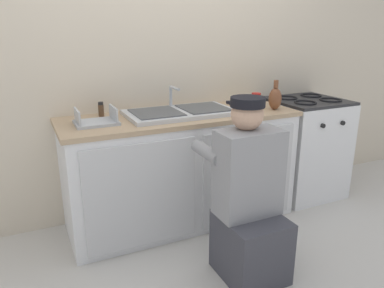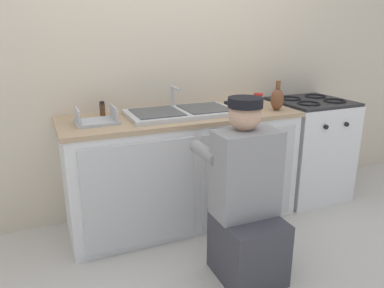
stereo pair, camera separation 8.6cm
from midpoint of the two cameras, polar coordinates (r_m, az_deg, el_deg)
The scene contains 12 objects.
ground_plane at distance 2.85m, azimuth 1.70°, elevation -13.88°, with size 12.00×12.00×0.00m, color beige.
back_wall at distance 3.05m, azimuth -3.35°, elevation 13.05°, with size 6.00×0.10×2.50m, color beige.
counter_cabinet at distance 2.91m, azimuth -0.64°, elevation -4.13°, with size 1.73×0.62×0.83m.
countertop at distance 2.78m, azimuth -0.74°, elevation 4.19°, with size 1.77×0.62×0.03m, color tan.
sink_double_basin at distance 2.78m, azimuth -0.76°, elevation 4.92°, with size 0.80×0.44×0.19m.
stove_range at distance 3.52m, azimuth 17.85°, elevation -0.61°, with size 0.61×0.62×0.89m.
plumber_person at distance 2.29m, azimuth 9.33°, elevation -9.30°, with size 0.42×0.61×1.10m.
spice_bottle_pepper at distance 2.80m, azimuth -12.65°, elevation 5.26°, with size 0.04×0.04×0.10m.
vase_decorative at distance 2.99m, azimuth 13.67°, elevation 6.71°, with size 0.10×0.10×0.23m.
dish_rack_tray at distance 2.59m, azimuth -13.43°, elevation 3.60°, with size 0.28×0.22×0.11m.
condiment_jar at distance 2.99m, azimuth 10.82°, elevation 6.38°, with size 0.07×0.07×0.13m.
cell_phone at distance 3.12m, azimuth 9.16°, elevation 5.84°, with size 0.07×0.14×0.01m.
Camera 2 is at (-0.99, -2.22, 1.48)m, focal length 35.00 mm.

